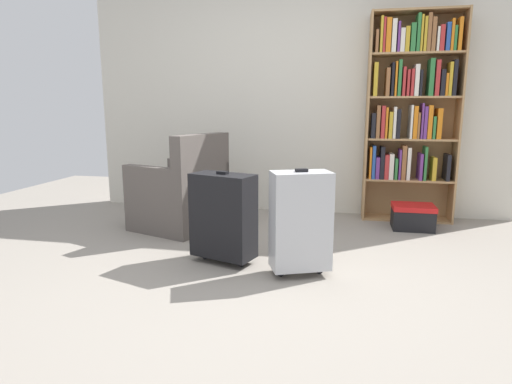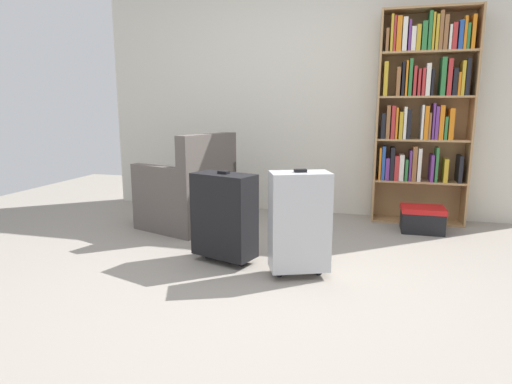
# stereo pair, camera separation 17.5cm
# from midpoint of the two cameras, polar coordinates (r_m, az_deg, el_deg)

# --- Properties ---
(ground_plane) EXTENTS (7.90, 7.90, 0.00)m
(ground_plane) POSITION_cam_midpoint_polar(r_m,az_deg,el_deg) (2.81, 1.53, -12.57)
(ground_plane) COLOR gray
(back_wall) EXTENTS (4.52, 0.10, 2.60)m
(back_wall) POSITION_cam_midpoint_polar(r_m,az_deg,el_deg) (4.75, 7.87, 13.03)
(back_wall) COLOR beige
(back_wall) RESTS_ON ground
(bookshelf) EXTENTS (0.88, 0.27, 2.03)m
(bookshelf) POSITION_cam_midpoint_polar(r_m,az_deg,el_deg) (4.54, 22.15, 10.38)
(bookshelf) COLOR #A87F51
(bookshelf) RESTS_ON ground
(armchair) EXTENTS (0.89, 0.89, 0.90)m
(armchair) POSITION_cam_midpoint_polar(r_m,az_deg,el_deg) (4.14, -7.73, -0.36)
(armchair) COLOR #59514C
(armchair) RESTS_ON ground
(mug) EXTENTS (0.12, 0.08, 0.10)m
(mug) POSITION_cam_midpoint_polar(r_m,az_deg,el_deg) (4.08, -1.42, -4.31)
(mug) COLOR #1959A5
(mug) RESTS_ON ground
(storage_box) EXTENTS (0.38, 0.29, 0.24)m
(storage_box) POSITION_cam_midpoint_polar(r_m,az_deg,el_deg) (4.30, 22.26, -3.28)
(storage_box) COLOR black
(storage_box) RESTS_ON ground
(suitcase_black) EXTENTS (0.51, 0.36, 0.68)m
(suitcase_black) POSITION_cam_midpoint_polar(r_m,az_deg,el_deg) (3.16, -2.66, -3.10)
(suitcase_black) COLOR black
(suitcase_black) RESTS_ON ground
(suitcase_silver) EXTENTS (0.45, 0.35, 0.73)m
(suitcase_silver) POSITION_cam_midpoint_polar(r_m,az_deg,el_deg) (2.91, 7.48, -3.89)
(suitcase_silver) COLOR #B7BABF
(suitcase_silver) RESTS_ON ground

